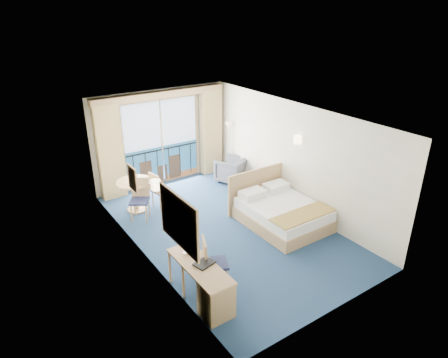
% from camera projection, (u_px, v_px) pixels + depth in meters
% --- Properties ---
extents(floor, '(6.50, 6.50, 0.00)m').
position_uv_depth(floor, '(226.00, 228.00, 9.29)').
color(floor, navy).
rests_on(floor, ground).
extents(room_walls, '(4.04, 6.54, 2.72)m').
position_uv_depth(room_walls, '(226.00, 157.00, 8.57)').
color(room_walls, white).
rests_on(room_walls, ground).
extents(balcony_door, '(2.36, 0.03, 2.52)m').
position_uv_depth(balcony_door, '(162.00, 145.00, 11.26)').
color(balcony_door, '#215275').
rests_on(balcony_door, room_walls).
extents(curtain_left, '(0.65, 0.22, 2.55)m').
position_uv_depth(curtain_left, '(110.00, 152.00, 10.30)').
color(curtain_left, tan).
rests_on(curtain_left, room_walls).
extents(curtain_right, '(0.65, 0.22, 2.55)m').
position_uv_depth(curtain_right, '(211.00, 132.00, 11.89)').
color(curtain_right, tan).
rests_on(curtain_right, room_walls).
extents(pelmet, '(3.80, 0.25, 0.18)m').
position_uv_depth(pelmet, '(161.00, 94.00, 10.59)').
color(pelmet, tan).
rests_on(pelmet, room_walls).
extents(mirror, '(0.05, 1.25, 0.95)m').
position_uv_depth(mirror, '(179.00, 221.00, 6.52)').
color(mirror, tan).
rests_on(mirror, room_walls).
extents(wall_print, '(0.04, 0.42, 0.52)m').
position_uv_depth(wall_print, '(133.00, 178.00, 7.97)').
color(wall_print, tan).
rests_on(wall_print, room_walls).
extents(sconce_left, '(0.18, 0.18, 0.18)m').
position_uv_depth(sconce_left, '(156.00, 185.00, 7.10)').
color(sconce_left, beige).
rests_on(sconce_left, room_walls).
extents(sconce_right, '(0.18, 0.18, 0.18)m').
position_uv_depth(sconce_right, '(298.00, 140.00, 9.43)').
color(sconce_right, beige).
rests_on(sconce_right, room_walls).
extents(bed, '(1.70, 2.02, 1.07)m').
position_uv_depth(bed, '(281.00, 212.00, 9.40)').
color(bed, tan).
rests_on(bed, ground).
extents(nightstand, '(0.39, 0.38, 0.52)m').
position_uv_depth(nightstand, '(266.00, 189.00, 10.65)').
color(nightstand, tan).
rests_on(nightstand, ground).
extents(phone, '(0.17, 0.14, 0.07)m').
position_uv_depth(phone, '(266.00, 179.00, 10.53)').
color(phone, white).
rests_on(phone, nightstand).
extents(armchair, '(1.03, 1.04, 0.72)m').
position_uv_depth(armchair, '(232.00, 170.00, 11.61)').
color(armchair, '#4D535E').
rests_on(armchair, ground).
extents(floor_lamp, '(0.23, 0.23, 1.64)m').
position_uv_depth(floor_lamp, '(229.00, 135.00, 11.69)').
color(floor_lamp, silver).
rests_on(floor_lamp, ground).
extents(desk, '(0.52, 1.51, 0.71)m').
position_uv_depth(desk, '(213.00, 293.00, 6.65)').
color(desk, tan).
rests_on(desk, ground).
extents(desk_chair, '(0.57, 0.56, 1.00)m').
position_uv_depth(desk_chair, '(211.00, 260.00, 7.20)').
color(desk_chair, '#20264C').
rests_on(desk_chair, ground).
extents(folder, '(0.38, 0.32, 0.03)m').
position_uv_depth(folder, '(204.00, 263.00, 6.84)').
color(folder, black).
rests_on(folder, desk).
extents(desk_lamp, '(0.12, 0.12, 0.45)m').
position_uv_depth(desk_lamp, '(185.00, 238.00, 6.99)').
color(desk_lamp, silver).
rests_on(desk_lamp, desk).
extents(round_table, '(0.88, 0.88, 0.80)m').
position_uv_depth(round_table, '(135.00, 188.00, 9.88)').
color(round_table, tan).
rests_on(round_table, ground).
extents(table_chair_a, '(0.49, 0.48, 0.96)m').
position_uv_depth(table_chair_a, '(158.00, 188.00, 10.02)').
color(table_chair_a, '#20264C').
rests_on(table_chair_a, ground).
extents(table_chair_b, '(0.61, 0.61, 1.01)m').
position_uv_depth(table_chair_b, '(140.00, 196.00, 9.56)').
color(table_chair_b, '#20264C').
rests_on(table_chair_b, ground).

